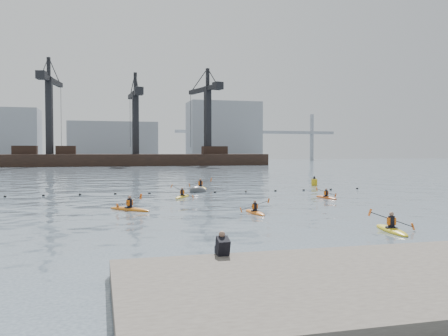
{
  "coord_description": "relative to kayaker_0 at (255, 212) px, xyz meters",
  "views": [
    {
      "loc": [
        -9.24,
        -20.29,
        3.81
      ],
      "look_at": [
        -1.93,
        7.73,
        2.8
      ],
      "focal_mm": 38.0,
      "sensor_mm": 36.0,
      "label": 1
    }
  ],
  "objects": [
    {
      "name": "ground",
      "position": [
        0.05,
        -7.36,
        -0.09
      ],
      "size": [
        400.0,
        400.0,
        0.0
      ],
      "primitive_type": "plane",
      "color": "#3C4857",
      "rests_on": "ground"
    },
    {
      "name": "quay",
      "position": [
        0.04,
        -16.36,
        -0.09
      ],
      "size": [
        18.0,
        7.12,
        1.77
      ],
      "color": "#4C443D",
      "rests_on": "ground"
    },
    {
      "name": "float_line",
      "position": [
        -0.45,
        15.17,
        -0.06
      ],
      "size": [
        33.24,
        0.73,
        0.24
      ],
      "color": "black",
      "rests_on": "ground"
    },
    {
      "name": "barge_pier",
      "position": [
        -0.17,
        102.63,
        1.81
      ],
      "size": [
        72.0,
        19.3,
        29.5
      ],
      "color": "black",
      "rests_on": "ground"
    },
    {
      "name": "skyline",
      "position": [
        2.28,
        142.91,
        9.16
      ],
      "size": [
        141.0,
        28.0,
        22.0
      ],
      "color": "gray",
      "rests_on": "ground"
    },
    {
      "name": "kayaker_0",
      "position": [
        0.0,
        0.0,
        0.0
      ],
      "size": [
        1.96,
        2.89,
        1.01
      ],
      "rotation": [
        0.0,
        0.0,
        0.06
      ],
      "color": "orange",
      "rests_on": "ground"
    },
    {
      "name": "kayaker_1",
      "position": [
        4.22,
        -7.93,
        0.01
      ],
      "size": [
        2.27,
        3.38,
        1.22
      ],
      "rotation": [
        0.0,
        0.0,
        -0.19
      ],
      "color": "gold",
      "rests_on": "ground"
    },
    {
      "name": "kayaker_2",
      "position": [
        -7.39,
        3.48,
        0.02
      ],
      "size": [
        2.81,
        2.93,
        1.12
      ],
      "rotation": [
        0.0,
        0.0,
        0.76
      ],
      "color": "#C36512",
      "rests_on": "ground"
    },
    {
      "name": "kayaker_3",
      "position": [
        -2.64,
        11.19,
        0.0
      ],
      "size": [
        1.92,
        2.84,
        1.19
      ],
      "rotation": [
        0.0,
        0.0,
        -0.5
      ],
      "color": "gold",
      "rests_on": "ground"
    },
    {
      "name": "kayaker_4",
      "position": [
        8.66,
        7.6,
        -0.0
      ],
      "size": [
        1.95,
        2.9,
        1.04
      ],
      "rotation": [
        0.0,
        0.0,
        3.27
      ],
      "color": "#C65012",
      "rests_on": "ground"
    },
    {
      "name": "kayaker_5",
      "position": [
        0.77,
        20.15,
        0.02
      ],
      "size": [
        2.47,
        3.69,
        1.22
      ],
      "rotation": [
        0.0,
        0.0,
        0.07
      ],
      "color": "gold",
      "rests_on": "ground"
    },
    {
      "name": "mooring_buoy",
      "position": [
        -0.26,
        16.01,
        -0.09
      ],
      "size": [
        2.6,
        2.35,
        1.48
      ],
      "primitive_type": "ellipsoid",
      "rotation": [
        0.0,
        0.21,
        0.62
      ],
      "color": "#424548",
      "rests_on": "ground"
    },
    {
      "name": "nav_buoy",
      "position": [
        14.05,
        21.17,
        0.28
      ],
      "size": [
        0.67,
        0.67,
        1.23
      ],
      "color": "gold",
      "rests_on": "ground"
    }
  ]
}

